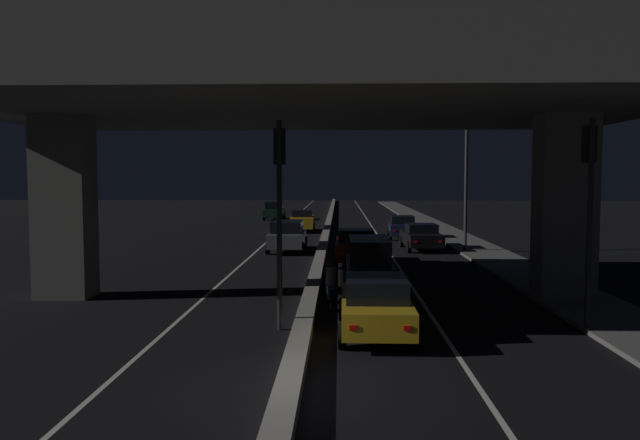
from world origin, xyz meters
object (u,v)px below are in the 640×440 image
at_px(car_taxi_yellow_second_oncoming, 302,220).
at_px(car_dark_green_third_oncoming, 274,210).
at_px(car_taxi_yellow_lead, 376,305).
at_px(car_dark_green_second, 369,260).
at_px(traffic_light_right_of_median, 589,188).
at_px(motorcycle_blue_filtering_near, 331,287).
at_px(traffic_light_left_of_median, 280,189).
at_px(street_lamp, 459,166).
at_px(car_black_fourth, 421,236).
at_px(car_dark_red_third, 356,246).
at_px(pedestrian_on_sidewalk, 575,264).
at_px(car_dark_blue_fifth, 402,227).
at_px(car_grey_lead_oncoming, 287,235).

distance_m(car_taxi_yellow_second_oncoming, car_dark_green_third_oncoming, 13.56).
relative_size(car_taxi_yellow_second_oncoming, car_dark_green_third_oncoming, 0.96).
bearing_deg(car_taxi_yellow_lead, car_dark_green_second, -1.05).
bearing_deg(traffic_light_right_of_median, motorcycle_blue_filtering_near, 157.07).
distance_m(traffic_light_left_of_median, street_lamp, 19.26).
xyz_separation_m(car_black_fourth, car_dark_green_third_oncoming, (-10.88, 24.98, 0.14)).
distance_m(car_taxi_yellow_lead, motorcycle_blue_filtering_near, 3.63).
height_order(car_black_fourth, motorcycle_blue_filtering_near, motorcycle_blue_filtering_near).
xyz_separation_m(car_dark_red_third, pedestrian_on_sidewalk, (7.44, -7.32, 0.22)).
relative_size(street_lamp, pedestrian_on_sidewalk, 4.37).
xyz_separation_m(street_lamp, pedestrian_on_sidewalk, (1.75, -12.13, -3.66)).
bearing_deg(car_dark_blue_fifth, car_taxi_yellow_lead, 174.67).
xyz_separation_m(street_lamp, car_taxi_yellow_lead, (-5.53, -18.03, -3.92)).
bearing_deg(car_dark_green_second, traffic_light_left_of_median, 159.01).
relative_size(car_dark_green_third_oncoming, pedestrian_on_sidewalk, 2.56).
distance_m(car_black_fourth, motorcycle_blue_filtering_near, 16.41).
bearing_deg(traffic_light_right_of_median, pedestrian_on_sidewalk, 72.31).
height_order(traffic_light_right_of_median, car_dark_green_second, traffic_light_right_of_median).
height_order(car_taxi_yellow_lead, car_taxi_yellow_second_oncoming, car_taxi_yellow_second_oncoming).
distance_m(car_taxi_yellow_lead, car_taxi_yellow_second_oncoming, 31.18).
height_order(car_dark_green_second, car_black_fourth, car_dark_green_second).
relative_size(street_lamp, car_dark_green_second, 1.71).
bearing_deg(car_grey_lead_oncoming, car_dark_blue_fifth, 136.44).
xyz_separation_m(car_taxi_yellow_lead, car_dark_green_second, (0.19, 7.66, 0.15)).
xyz_separation_m(street_lamp, car_dark_green_third_oncoming, (-12.74, 26.04, -3.80)).
bearing_deg(car_dark_green_third_oncoming, traffic_light_right_of_median, 14.84).
xyz_separation_m(car_black_fourth, pedestrian_on_sidewalk, (3.62, -13.19, 0.29)).
relative_size(traffic_light_right_of_median, car_dark_green_third_oncoming, 1.21).
height_order(traffic_light_right_of_median, car_grey_lead_oncoming, traffic_light_right_of_median).
xyz_separation_m(car_taxi_yellow_lead, car_taxi_yellow_second_oncoming, (-3.74, 30.96, 0.05)).
xyz_separation_m(car_dark_red_third, car_dark_green_third_oncoming, (-7.06, 30.85, 0.07)).
relative_size(car_dark_blue_fifth, car_taxi_yellow_second_oncoming, 0.98).
xyz_separation_m(traffic_light_left_of_median, street_lamp, (8.05, 17.47, 0.94)).
xyz_separation_m(street_lamp, car_grey_lead_oncoming, (-9.33, 0.22, -3.82)).
bearing_deg(car_grey_lead_oncoming, car_taxi_yellow_second_oncoming, 179.69).
relative_size(traffic_light_left_of_median, car_dark_green_third_oncoming, 1.20).
bearing_deg(street_lamp, car_dark_red_third, -139.76).
relative_size(street_lamp, car_dark_red_third, 1.79).
bearing_deg(car_black_fourth, car_grey_lead_oncoming, 94.25).
xyz_separation_m(street_lamp, car_black_fourth, (-1.87, 1.06, -3.95)).
distance_m(street_lamp, motorcycle_blue_filtering_near, 16.59).
bearing_deg(car_grey_lead_oncoming, pedestrian_on_sidewalk, 41.91).
distance_m(traffic_light_left_of_median, pedestrian_on_sidewalk, 11.49).
height_order(car_dark_green_second, car_dark_green_third_oncoming, car_dark_green_second).
xyz_separation_m(traffic_light_left_of_median, car_dark_green_third_oncoming, (-4.69, 43.51, -2.87)).
height_order(car_dark_blue_fifth, car_taxi_yellow_second_oncoming, car_taxi_yellow_second_oncoming).
bearing_deg(car_dark_green_second, car_dark_red_third, 3.56).
relative_size(car_taxi_yellow_lead, car_black_fourth, 0.96).
xyz_separation_m(car_dark_green_third_oncoming, pedestrian_on_sidewalk, (14.49, -38.16, 0.15)).
relative_size(car_taxi_yellow_lead, car_dark_red_third, 0.97).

